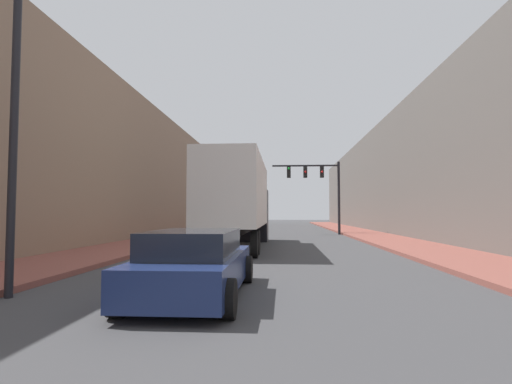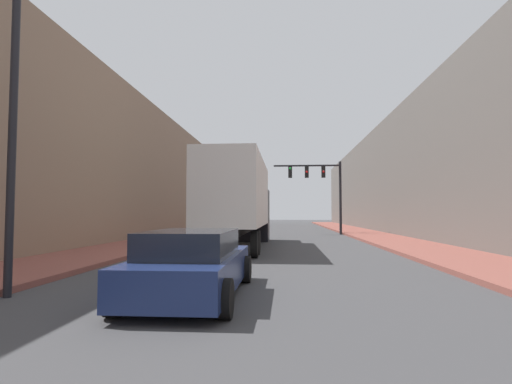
{
  "view_description": "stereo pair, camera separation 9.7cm",
  "coord_description": "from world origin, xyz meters",
  "px_view_note": "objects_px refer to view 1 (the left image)",
  "views": [
    {
      "loc": [
        0.5,
        1.31,
        1.67
      ],
      "look_at": [
        -0.49,
        15.98,
        2.44
      ],
      "focal_mm": 28.0,
      "sensor_mm": 36.0,
      "label": 1
    },
    {
      "loc": [
        0.6,
        1.32,
        1.67
      ],
      "look_at": [
        -0.49,
        15.98,
        2.44
      ],
      "focal_mm": 28.0,
      "sensor_mm": 36.0,
      "label": 2
    }
  ],
  "objects_px": {
    "semi_truck": "(239,200)",
    "traffic_signal_gantry": "(320,182)",
    "sedan_car": "(195,264)",
    "street_lamp": "(15,86)"
  },
  "relations": [
    {
      "from": "semi_truck",
      "to": "street_lamp",
      "type": "xyz_separation_m",
      "value": [
        -3.26,
        -11.76,
        1.92
      ]
    },
    {
      "from": "traffic_signal_gantry",
      "to": "street_lamp",
      "type": "xyz_separation_m",
      "value": [
        -8.34,
        -24.05,
        0.14
      ]
    },
    {
      "from": "semi_truck",
      "to": "traffic_signal_gantry",
      "type": "height_order",
      "value": "traffic_signal_gantry"
    },
    {
      "from": "traffic_signal_gantry",
      "to": "street_lamp",
      "type": "relative_size",
      "value": 0.87
    },
    {
      "from": "semi_truck",
      "to": "sedan_car",
      "type": "xyz_separation_m",
      "value": [
        0.37,
        -11.39,
        -1.66
      ]
    },
    {
      "from": "traffic_signal_gantry",
      "to": "street_lamp",
      "type": "height_order",
      "value": "street_lamp"
    },
    {
      "from": "semi_truck",
      "to": "street_lamp",
      "type": "bearing_deg",
      "value": -105.51
    },
    {
      "from": "semi_truck",
      "to": "traffic_signal_gantry",
      "type": "xyz_separation_m",
      "value": [
        5.08,
        12.29,
        1.78
      ]
    },
    {
      "from": "semi_truck",
      "to": "sedan_car",
      "type": "distance_m",
      "value": 11.52
    },
    {
      "from": "street_lamp",
      "to": "traffic_signal_gantry",
      "type": "bearing_deg",
      "value": 70.88
    }
  ]
}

